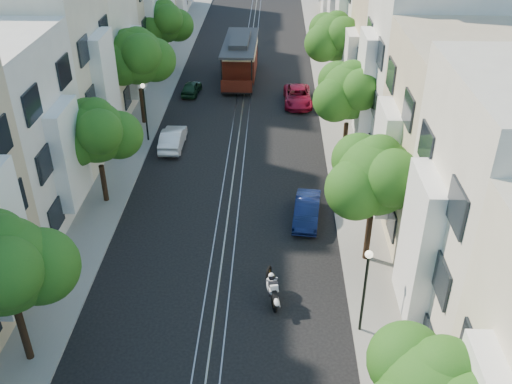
# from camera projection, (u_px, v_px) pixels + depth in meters

# --- Properties ---
(ground) EXTENTS (200.00, 200.00, 0.00)m
(ground) POSITION_uv_depth(u_px,v_px,m) (242.00, 109.00, 45.12)
(ground) COLOR black
(ground) RESTS_ON ground
(sidewalk_east) EXTENTS (2.50, 80.00, 0.12)m
(sidewalk_east) POSITION_uv_depth(u_px,v_px,m) (334.00, 109.00, 44.88)
(sidewalk_east) COLOR gray
(sidewalk_east) RESTS_ON ground
(sidewalk_west) EXTENTS (2.50, 80.00, 0.12)m
(sidewalk_west) POSITION_uv_depth(u_px,v_px,m) (151.00, 107.00, 45.28)
(sidewalk_west) COLOR gray
(sidewalk_west) RESTS_ON ground
(rail_left) EXTENTS (0.06, 80.00, 0.02)m
(rail_left) POSITION_uv_depth(u_px,v_px,m) (235.00, 109.00, 45.13)
(rail_left) COLOR gray
(rail_left) RESTS_ON ground
(rail_slot) EXTENTS (0.06, 80.00, 0.02)m
(rail_slot) POSITION_uv_depth(u_px,v_px,m) (242.00, 109.00, 45.11)
(rail_slot) COLOR gray
(rail_slot) RESTS_ON ground
(rail_right) EXTENTS (0.06, 80.00, 0.02)m
(rail_right) POSITION_uv_depth(u_px,v_px,m) (249.00, 109.00, 45.10)
(rail_right) COLOR gray
(rail_right) RESTS_ON ground
(lane_line) EXTENTS (0.08, 80.00, 0.01)m
(lane_line) POSITION_uv_depth(u_px,v_px,m) (242.00, 109.00, 45.11)
(lane_line) COLOR tan
(lane_line) RESTS_ON ground
(townhouses_east) EXTENTS (7.75, 72.00, 12.00)m
(townhouses_east) POSITION_uv_depth(u_px,v_px,m) (402.00, 46.00, 42.02)
(townhouses_east) COLOR beige
(townhouses_east) RESTS_ON ground
(townhouses_west) EXTENTS (7.75, 72.00, 11.76)m
(townhouses_west) POSITION_uv_depth(u_px,v_px,m) (84.00, 45.00, 42.73)
(townhouses_west) COLOR silver
(townhouses_west) RESTS_ON ground
(tree_e_b) EXTENTS (4.93, 4.08, 6.68)m
(tree_e_b) POSITION_uv_depth(u_px,v_px,m) (377.00, 178.00, 26.20)
(tree_e_b) COLOR black
(tree_e_b) RESTS_ON ground
(tree_e_c) EXTENTS (4.84, 3.99, 6.52)m
(tree_e_c) POSITION_uv_depth(u_px,v_px,m) (350.00, 93.00, 35.67)
(tree_e_c) COLOR black
(tree_e_c) RESTS_ON ground
(tree_e_d) EXTENTS (5.01, 4.16, 6.85)m
(tree_e_d) POSITION_uv_depth(u_px,v_px,m) (335.00, 38.00, 44.93)
(tree_e_d) COLOR black
(tree_e_d) RESTS_ON ground
(tree_w_a) EXTENTS (4.93, 4.08, 6.68)m
(tree_w_a) POSITION_uv_depth(u_px,v_px,m) (6.00, 268.00, 20.62)
(tree_w_a) COLOR black
(tree_w_a) RESTS_ON ground
(tree_w_b) EXTENTS (4.72, 3.87, 6.27)m
(tree_w_b) POSITION_uv_depth(u_px,v_px,m) (97.00, 134.00, 31.05)
(tree_w_b) COLOR black
(tree_w_b) RESTS_ON ground
(tree_w_c) EXTENTS (5.13, 4.28, 7.09)m
(tree_w_c) POSITION_uv_depth(u_px,v_px,m) (138.00, 58.00, 40.10)
(tree_w_c) COLOR black
(tree_w_c) RESTS_ON ground
(tree_w_d) EXTENTS (4.84, 3.99, 6.52)m
(tree_w_d) POSITION_uv_depth(u_px,v_px,m) (165.00, 23.00, 49.74)
(tree_w_d) COLOR black
(tree_w_d) RESTS_ON ground
(lamp_east) EXTENTS (0.32, 0.32, 4.16)m
(lamp_east) POSITION_uv_depth(u_px,v_px,m) (366.00, 280.00, 22.96)
(lamp_east) COLOR black
(lamp_east) RESTS_ON ground
(lamp_west) EXTENTS (0.32, 0.32, 4.16)m
(lamp_west) POSITION_uv_depth(u_px,v_px,m) (145.00, 104.00, 38.69)
(lamp_west) COLOR black
(lamp_west) RESTS_ON ground
(sportbike_rider) EXTENTS (0.69, 2.13, 1.47)m
(sportbike_rider) POSITION_uv_depth(u_px,v_px,m) (272.00, 287.00, 25.64)
(sportbike_rider) COLOR black
(sportbike_rider) RESTS_ON ground
(cable_car) EXTENTS (2.98, 9.01, 3.44)m
(cable_car) POSITION_uv_depth(u_px,v_px,m) (240.00, 57.00, 49.86)
(cable_car) COLOR black
(cable_car) RESTS_ON ground
(parked_car_e_mid) EXTENTS (1.75, 3.94, 1.26)m
(parked_car_e_mid) POSITION_uv_depth(u_px,v_px,m) (307.00, 210.00, 31.39)
(parked_car_e_mid) COLOR #0D1743
(parked_car_e_mid) RESTS_ON ground
(parked_car_e_far) EXTENTS (2.27, 4.72, 1.30)m
(parked_car_e_far) POSITION_uv_depth(u_px,v_px,m) (298.00, 96.00, 45.69)
(parked_car_e_far) COLOR maroon
(parked_car_e_far) RESTS_ON ground
(parked_car_w_mid) EXTENTS (1.44, 4.05, 1.33)m
(parked_car_w_mid) POSITION_uv_depth(u_px,v_px,m) (173.00, 138.00, 39.06)
(parked_car_w_mid) COLOR silver
(parked_car_w_mid) RESTS_ON ground
(parked_car_w_far) EXTENTS (1.59, 3.34, 1.10)m
(parked_car_w_far) POSITION_uv_depth(u_px,v_px,m) (191.00, 88.00, 47.58)
(parked_car_w_far) COLOR #13311E
(parked_car_w_far) RESTS_ON ground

